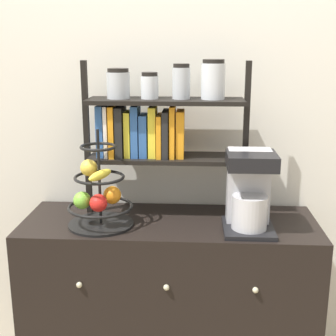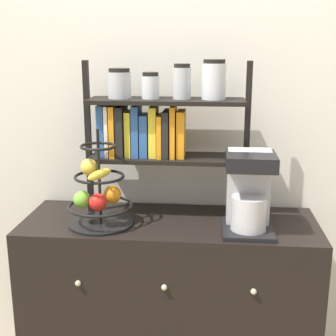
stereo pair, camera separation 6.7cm
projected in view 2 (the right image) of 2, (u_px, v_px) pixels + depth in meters
The scene contains 5 objects.
wall_back at pixel (175, 112), 2.15m from camera, with size 7.00×0.05×2.60m, color silver.
sideboard at pixel (170, 311), 2.11m from camera, with size 1.26×0.46×0.87m.
coffee_maker at pixel (249, 192), 1.87m from camera, with size 0.20×0.23×0.32m.
fruit_stand at pixel (99, 195), 1.93m from camera, with size 0.27×0.27×0.41m.
shelf_hutch at pixel (155, 121), 2.00m from camera, with size 0.71×0.20×0.67m.
Camera 2 is at (0.17, -1.65, 1.59)m, focal length 50.00 mm.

